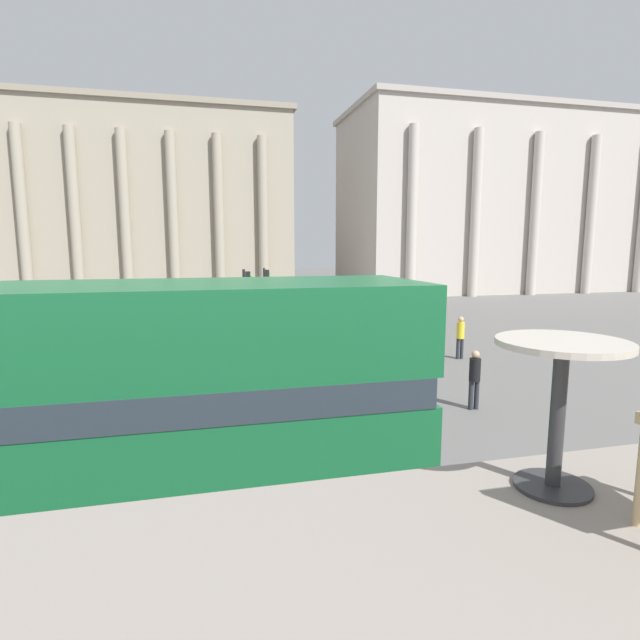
# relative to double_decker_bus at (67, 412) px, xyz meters

# --- Properties ---
(double_decker_bus) EXTENTS (10.54, 2.74, 4.15)m
(double_decker_bus) POSITION_rel_double_decker_bus_xyz_m (0.00, 0.00, 0.00)
(double_decker_bus) COLOR black
(double_decker_bus) RESTS_ON ground_plane
(cafe_dining_table) EXTENTS (0.60, 0.60, 0.73)m
(cafe_dining_table) POSITION_rel_double_decker_bus_xyz_m (3.53, -5.64, 1.75)
(cafe_dining_table) COLOR #2D2D30
(cafe_dining_table) RESTS_ON cafe_floor_slab
(plaza_building_left) EXTENTS (30.60, 11.64, 17.57)m
(plaza_building_left) POSITION_rel_double_decker_bus_xyz_m (-4.01, 44.76, 6.47)
(plaza_building_left) COLOR #A39984
(plaza_building_left) RESTS_ON ground_plane
(plaza_building_right) EXTENTS (31.96, 14.63, 18.29)m
(plaza_building_right) POSITION_rel_double_decker_bus_xyz_m (33.10, 41.31, 6.83)
(plaza_building_right) COLOR #BCB2A8
(plaza_building_right) RESTS_ON ground_plane
(traffic_light_near) EXTENTS (0.42, 0.24, 3.63)m
(traffic_light_near) POSITION_rel_double_decker_bus_xyz_m (1.86, 6.48, 0.07)
(traffic_light_near) COLOR black
(traffic_light_near) RESTS_ON ground_plane
(traffic_light_mid) EXTENTS (0.42, 0.24, 3.67)m
(traffic_light_mid) POSITION_rel_double_decker_bus_xyz_m (3.97, 14.73, 0.09)
(traffic_light_mid) COLOR black
(traffic_light_mid) RESTS_ON ground_plane
(traffic_light_far) EXTENTS (0.42, 0.24, 3.45)m
(traffic_light_far) POSITION_rel_double_decker_bus_xyz_m (5.66, 20.79, -0.05)
(traffic_light_far) COLOR black
(traffic_light_far) RESTS_ON ground_plane
(car_black) EXTENTS (4.20, 1.93, 1.35)m
(car_black) POSITION_rel_double_decker_bus_xyz_m (-2.93, 10.88, -1.62)
(car_black) COLOR black
(car_black) RESTS_ON ground_plane
(pedestrian_blue) EXTENTS (0.32, 0.32, 1.79)m
(pedestrian_blue) POSITION_rel_double_decker_bus_xyz_m (10.42, 26.99, -1.28)
(pedestrian_blue) COLOR #282B33
(pedestrian_blue) RESTS_ON ground_plane
(pedestrian_black) EXTENTS (0.32, 0.32, 1.73)m
(pedestrian_black) POSITION_rel_double_decker_bus_xyz_m (9.53, 4.88, -1.32)
(pedestrian_black) COLOR #282B33
(pedestrian_black) RESTS_ON ground_plane
(pedestrian_red) EXTENTS (0.32, 0.32, 1.67)m
(pedestrian_red) POSITION_rel_double_decker_bus_xyz_m (12.39, 12.83, -1.36)
(pedestrian_red) COLOR #282B33
(pedestrian_red) RESTS_ON ground_plane
(pedestrian_yellow) EXTENTS (0.32, 0.32, 1.79)m
(pedestrian_yellow) POSITION_rel_double_decker_bus_xyz_m (12.46, 10.89, -1.28)
(pedestrian_yellow) COLOR #282B33
(pedestrian_yellow) RESTS_ON ground_plane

